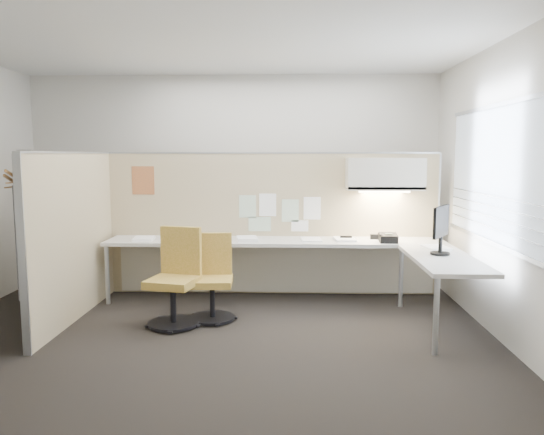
{
  "coord_description": "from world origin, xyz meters",
  "views": [
    {
      "loc": [
        0.78,
        -4.96,
        1.74
      ],
      "look_at": [
        0.58,
        0.8,
        1.05
      ],
      "focal_mm": 35.0,
      "sensor_mm": 36.0,
      "label": 1
    }
  ],
  "objects_px": {
    "monitor": "(441,227)",
    "phone": "(388,238)",
    "chair_right": "(213,280)",
    "chair_left": "(176,280)",
    "desk": "(303,253)"
  },
  "relations": [
    {
      "from": "monitor",
      "to": "phone",
      "type": "height_order",
      "value": "monitor"
    },
    {
      "from": "chair_right",
      "to": "chair_left",
      "type": "bearing_deg",
      "value": -153.74
    },
    {
      "from": "chair_right",
      "to": "phone",
      "type": "bearing_deg",
      "value": 14.19
    },
    {
      "from": "desk",
      "to": "chair_left",
      "type": "relative_size",
      "value": 4.07
    },
    {
      "from": "desk",
      "to": "phone",
      "type": "relative_size",
      "value": 19.09
    },
    {
      "from": "monitor",
      "to": "phone",
      "type": "relative_size",
      "value": 2.35
    },
    {
      "from": "desk",
      "to": "chair_right",
      "type": "height_order",
      "value": "chair_right"
    },
    {
      "from": "desk",
      "to": "monitor",
      "type": "height_order",
      "value": "monitor"
    },
    {
      "from": "chair_left",
      "to": "chair_right",
      "type": "xyz_separation_m",
      "value": [
        0.35,
        0.2,
        -0.04
      ]
    },
    {
      "from": "desk",
      "to": "chair_left",
      "type": "distance_m",
      "value": 1.56
    },
    {
      "from": "desk",
      "to": "phone",
      "type": "xyz_separation_m",
      "value": [
        0.98,
        -0.0,
        0.18
      ]
    },
    {
      "from": "desk",
      "to": "phone",
      "type": "bearing_deg",
      "value": -0.07
    },
    {
      "from": "desk",
      "to": "phone",
      "type": "distance_m",
      "value": 0.99
    },
    {
      "from": "desk",
      "to": "chair_right",
      "type": "bearing_deg",
      "value": -147.51
    },
    {
      "from": "monitor",
      "to": "phone",
      "type": "distance_m",
      "value": 0.87
    }
  ]
}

